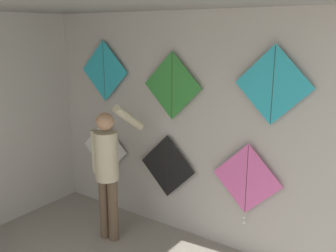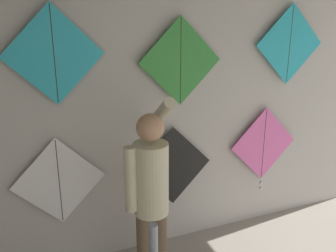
{
  "view_description": "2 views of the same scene",
  "coord_description": "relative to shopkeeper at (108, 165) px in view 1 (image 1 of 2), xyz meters",
  "views": [
    {
      "loc": [
        2.53,
        0.17,
        2.58
      ],
      "look_at": [
        0.11,
        3.63,
        1.49
      ],
      "focal_mm": 40.0,
      "sensor_mm": 36.0,
      "label": 1
    },
    {
      "loc": [
        -1.43,
        0.69,
        2.41
      ],
      "look_at": [
        -0.22,
        3.63,
        1.39
      ],
      "focal_mm": 40.0,
      "sensor_mm": 36.0,
      "label": 2
    }
  ],
  "objects": [
    {
      "name": "kite_3",
      "position": [
        -0.6,
        0.61,
        1.05
      ],
      "size": [
        0.83,
        0.01,
        0.83
      ],
      "color": "#28B2C6"
    },
    {
      "name": "back_panel",
      "position": [
        0.53,
        0.7,
        0.42
      ],
      "size": [
        4.72,
        0.06,
        2.8
      ],
      "primitive_type": "cube",
      "color": "#BCB7AD",
      "rests_on": "ground"
    },
    {
      "name": "kite_1",
      "position": [
        0.46,
        0.61,
        -0.11
      ],
      "size": [
        0.83,
        0.01,
        0.83
      ],
      "color": "black"
    },
    {
      "name": "shopkeeper",
      "position": [
        0.0,
        0.0,
        0.0
      ],
      "size": [
        0.44,
        0.62,
        1.75
      ],
      "rotation": [
        0.0,
        0.0,
        0.07
      ],
      "color": "brown",
      "rests_on": "ground"
    },
    {
      "name": "kite_4",
      "position": [
        0.53,
        0.61,
        0.94
      ],
      "size": [
        0.83,
        0.01,
        0.83
      ],
      "color": "#338C38"
    },
    {
      "name": "kite_2",
      "position": [
        1.55,
        0.61,
        -0.04
      ],
      "size": [
        0.83,
        0.04,
        0.97
      ],
      "color": "pink"
    },
    {
      "name": "kite_0",
      "position": [
        -0.65,
        0.61,
        -0.07
      ],
      "size": [
        0.83,
        0.01,
        0.83
      ],
      "color": "white"
    },
    {
      "name": "kite_5",
      "position": [
        1.77,
        0.61,
        1.05
      ],
      "size": [
        0.83,
        0.01,
        0.83
      ],
      "color": "#28B2C6"
    }
  ]
}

